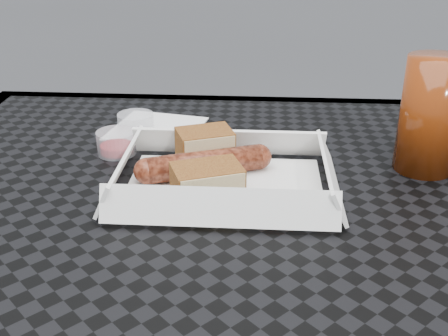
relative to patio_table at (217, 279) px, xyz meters
name	(u,v)px	position (x,y,z in m)	size (l,w,h in m)	color
patio_table	(217,279)	(0.00, 0.00, 0.00)	(0.80, 0.80, 0.74)	black
food_tray	(225,186)	(0.00, 0.07, 0.08)	(0.22, 0.15, 0.00)	white
bratwurst	(204,164)	(-0.02, 0.09, 0.10)	(0.16, 0.08, 0.03)	maroon
bread_near	(205,146)	(-0.02, 0.13, 0.10)	(0.07, 0.05, 0.04)	brown
bread_far	(207,182)	(-0.01, 0.04, 0.10)	(0.07, 0.05, 0.04)	brown
veg_garnish	(287,207)	(0.07, 0.02, 0.08)	(0.03, 0.03, 0.00)	#F9580A
napkin	(157,129)	(-0.11, 0.24, 0.08)	(0.12, 0.12, 0.00)	white
condiment_cup_sauce	(116,143)	(-0.14, 0.16, 0.09)	(0.05, 0.05, 0.03)	maroon
condiment_cup_empty	(136,124)	(-0.13, 0.22, 0.09)	(0.05, 0.05, 0.03)	silver
drink_glass	(430,115)	(0.24, 0.14, 0.14)	(0.07, 0.07, 0.14)	#642308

